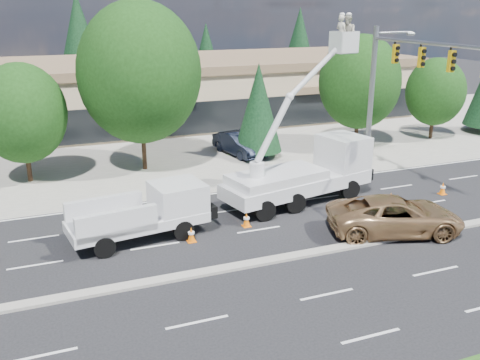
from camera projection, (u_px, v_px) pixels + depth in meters
name	position (u px, v px, depth m)	size (l,w,h in m)	color
ground	(289.00, 258.00, 22.57)	(140.00, 140.00, 0.00)	black
concrete_apron	(171.00, 146.00, 40.26)	(140.00, 22.00, 0.01)	gray
road_median	(289.00, 257.00, 22.55)	(120.00, 0.55, 0.12)	gray
strip_mall	(142.00, 90.00, 48.20)	(50.40, 15.40, 5.50)	tan
tree_front_c	(22.00, 113.00, 31.09)	(5.13, 5.13, 7.11)	#332114
tree_front_d	(140.00, 73.00, 32.87)	(7.62, 7.62, 10.58)	#332114
tree_front_e	(258.00, 108.00, 36.47)	(3.30, 3.30, 6.51)	#332114
tree_front_f	(360.00, 82.00, 38.82)	(5.94, 5.94, 8.25)	#332114
tree_front_g	(435.00, 92.00, 41.58)	(4.58, 4.58, 6.35)	#332114
tree_back_b	(80.00, 44.00, 56.41)	(5.85, 5.85, 11.54)	#332114
tree_back_c	(206.00, 57.00, 61.80)	(4.17, 4.17, 8.22)	#332114
tree_back_d	(299.00, 46.00, 65.66)	(5.02, 5.02, 9.89)	#332114
signal_mast	(395.00, 81.00, 30.37)	(2.76, 10.16, 9.00)	gray
utility_pickup	(148.00, 217.00, 24.29)	(6.46, 3.12, 2.38)	silver
bucket_truck	(311.00, 162.00, 28.77)	(8.97, 4.28, 9.80)	silver
traffic_cone_b	(191.00, 235.00, 24.05)	(0.40, 0.40, 0.70)	orange
traffic_cone_c	(246.00, 220.00, 25.70)	(0.40, 0.40, 0.70)	orange
traffic_cone_d	(391.00, 199.00, 28.44)	(0.40, 0.40, 0.70)	orange
traffic_cone_e	(443.00, 188.00, 30.07)	(0.40, 0.40, 0.70)	orange
minivan	(395.00, 215.00, 24.82)	(2.88, 6.24, 1.73)	#A47C4F
parked_car_east	(239.00, 144.00, 37.84)	(1.70, 4.86, 1.60)	black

